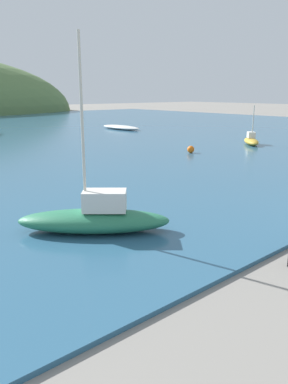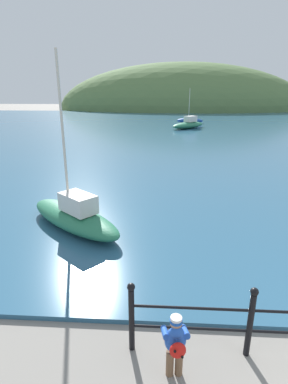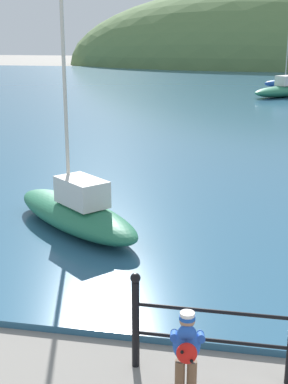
{
  "view_description": "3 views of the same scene",
  "coord_description": "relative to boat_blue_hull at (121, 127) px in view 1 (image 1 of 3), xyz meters",
  "views": [
    {
      "loc": [
        -11.64,
        -1.96,
        3.54
      ],
      "look_at": [
        -5.03,
        5.75,
        0.82
      ],
      "focal_mm": 35.0,
      "sensor_mm": 36.0,
      "label": 1
    },
    {
      "loc": [
        -4.24,
        -2.18,
        3.85
      ],
      "look_at": [
        -4.8,
        6.91,
        0.8
      ],
      "focal_mm": 28.0,
      "sensor_mm": 36.0,
      "label": 2
    },
    {
      "loc": [
        -3.49,
        -3.93,
        3.8
      ],
      "look_at": [
        -5.25,
        5.06,
        1.11
      ],
      "focal_mm": 50.0,
      "sensor_mm": 36.0,
      "label": 3
    }
  ],
  "objects": [
    {
      "name": "mooring_buoy",
      "position": [
        -5.7,
        -14.31,
        0.02
      ],
      "size": [
        0.42,
        0.42,
        0.42
      ],
      "primitive_type": "sphere",
      "color": "orange",
      "rests_on": "water"
    },
    {
      "name": "boat_nearest_quay",
      "position": [
        0.12,
        -14.5,
        0.09
      ],
      "size": [
        2.51,
        2.49,
        2.6
      ],
      "color": "gold",
      "rests_on": "water"
    },
    {
      "name": "boat_blue_hull",
      "position": [
        0.0,
        0.0,
        0.0
      ],
      "size": [
        1.76,
        5.05,
        0.37
      ],
      "color": "silver",
      "rests_on": "water"
    },
    {
      "name": "boat_twin_mast",
      "position": [
        -17.05,
        -21.43,
        0.18
      ],
      "size": [
        3.66,
        3.35,
        4.79
      ],
      "color": "#287551",
      "rests_on": "water"
    }
  ]
}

